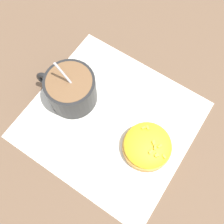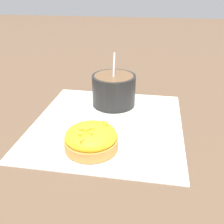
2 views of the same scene
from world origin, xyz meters
The scene contains 4 objects.
ground_plane centered at (0.00, 0.00, 0.00)m, with size 3.00×3.00×0.00m, color brown.
paper_napkin centered at (0.00, 0.00, 0.00)m, with size 0.29×0.28×0.00m.
coffee_cup centered at (0.08, 0.00, 0.04)m, with size 0.11×0.09×0.11m.
frosted_pastry centered at (-0.08, 0.01, 0.02)m, with size 0.08×0.08×0.04m.
Camera 2 is at (-0.42, -0.07, 0.24)m, focal length 42.00 mm.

